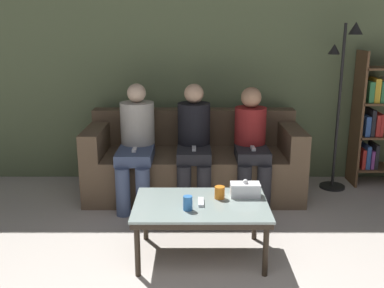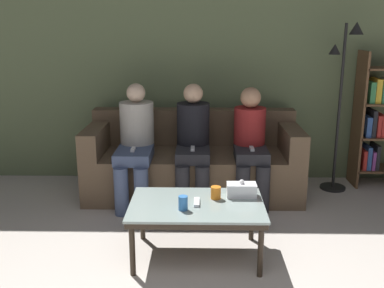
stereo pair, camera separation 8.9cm
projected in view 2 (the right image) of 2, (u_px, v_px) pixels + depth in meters
wall_back at (194, 60)px, 4.78m from camera, size 12.00×0.06×2.60m
couch at (193, 163)px, 4.55m from camera, size 2.10×0.85×0.82m
coffee_table at (197, 209)px, 3.25m from camera, size 0.97×0.65×0.42m
cup_near_left at (183, 203)px, 3.12m from camera, size 0.07×0.07×0.10m
cup_near_right at (216, 193)px, 3.32m from camera, size 0.08×0.08×0.09m
tissue_box at (242, 190)px, 3.36m from camera, size 0.22×0.12×0.13m
game_remote at (197, 202)px, 3.24m from camera, size 0.04×0.15×0.02m
standing_lamp at (342, 90)px, 4.46m from camera, size 0.31×0.26×1.70m
seated_person_left_end at (136, 140)px, 4.27m from camera, size 0.33×0.71×1.13m
seated_person_mid_left at (193, 140)px, 4.27m from camera, size 0.31×0.64×1.13m
seated_person_mid_right at (250, 142)px, 4.26m from camera, size 0.31×0.62×1.10m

